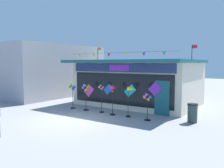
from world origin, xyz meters
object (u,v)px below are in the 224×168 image
wind_spinner_far_left (72,91)px  wind_spinner_left (86,92)px  wind_spinner_far_right (147,103)px  wind_spinner_center_left (101,95)px  kite_shop_building (138,82)px  wind_spinner_center_right (113,93)px  trash_bin (192,113)px  wind_spinner_right (131,94)px

wind_spinner_far_left → wind_spinner_left: 1.16m
wind_spinner_far_left → wind_spinner_far_right: wind_spinner_far_left is taller
wind_spinner_center_left → wind_spinner_far_right: wind_spinner_center_left is taller
kite_shop_building → wind_spinner_left: (-1.64, -4.01, -0.48)m
wind_spinner_left → wind_spinner_far_left: bearing=179.3°
kite_shop_building → wind_spinner_left: size_ratio=4.98×
wind_spinner_center_right → trash_bin: 4.47m
wind_spinner_far_left → wind_spinner_center_left: bearing=0.7°
wind_spinner_center_left → trash_bin: wind_spinner_center_left is taller
trash_bin → wind_spinner_left: bearing=-173.7°
wind_spinner_far_left → wind_spinner_center_left: wind_spinner_center_left is taller
wind_spinner_right → wind_spinner_far_right: 1.16m
wind_spinner_right → wind_spinner_left: bearing=179.2°
kite_shop_building → wind_spinner_far_right: kite_shop_building is taller
wind_spinner_right → wind_spinner_far_right: bearing=-10.3°
wind_spinner_far_left → wind_spinner_left: (1.16, -0.01, -0.01)m
kite_shop_building → wind_spinner_right: 4.40m
kite_shop_building → wind_spinner_left: kite_shop_building is taller
wind_spinner_far_left → wind_spinner_center_right: 3.30m
kite_shop_building → wind_spinner_center_right: kite_shop_building is taller
kite_shop_building → trash_bin: 5.96m
wind_spinner_left → trash_bin: bearing=6.3°
wind_spinner_far_right → wind_spinner_center_left: bearing=174.9°
wind_spinner_far_right → wind_spinner_center_right: bearing=177.0°
kite_shop_building → wind_spinner_center_right: (0.50, -4.14, -0.33)m
wind_spinner_center_left → wind_spinner_right: bearing=-2.4°
wind_spinner_far_left → wind_spinner_far_right: bearing=-2.6°
wind_spinner_center_left → wind_spinner_right: wind_spinner_center_left is taller
wind_spinner_left → wind_spinner_far_right: size_ratio=1.16×
kite_shop_building → wind_spinner_center_left: size_ratio=4.90×
wind_spinner_far_left → wind_spinner_right: (4.46, -0.06, 0.15)m
wind_spinner_center_left → wind_spinner_right: size_ratio=1.00×
kite_shop_building → wind_spinner_far_left: kite_shop_building is taller
kite_shop_building → wind_spinner_far_left: bearing=-124.9°
wind_spinner_center_left → wind_spinner_right: 2.12m
wind_spinner_center_right → trash_bin: wind_spinner_center_right is taller
wind_spinner_far_left → wind_spinner_center_right: bearing=-2.4°
wind_spinner_right → kite_shop_building: bearing=112.3°
wind_spinner_far_left → wind_spinner_left: size_ratio=0.99×
trash_bin → kite_shop_building: bearing=145.5°
kite_shop_building → trash_bin: bearing=-34.5°
wind_spinner_far_left → wind_spinner_center_right: wind_spinner_center_right is taller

